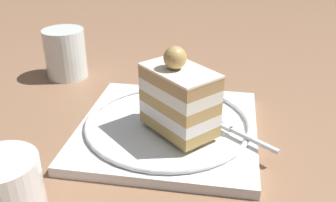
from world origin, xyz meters
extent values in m
plane|color=#90684B|center=(0.00, 0.00, 0.00)|extent=(2.40, 2.40, 0.00)
cube|color=white|center=(0.02, 0.02, 0.01)|extent=(0.27, 0.27, 0.01)
torus|color=white|center=(0.02, 0.02, 0.02)|extent=(0.25, 0.25, 0.01)
cube|color=tan|center=(0.00, 0.01, 0.03)|extent=(0.11, 0.12, 0.02)
cube|color=white|center=(0.00, 0.01, 0.05)|extent=(0.11, 0.12, 0.02)
cube|color=tan|center=(0.00, 0.01, 0.06)|extent=(0.11, 0.12, 0.02)
cube|color=white|center=(0.00, 0.01, 0.08)|extent=(0.11, 0.12, 0.02)
cube|color=tan|center=(0.00, 0.01, 0.10)|extent=(0.11, 0.12, 0.02)
cube|color=white|center=(0.00, 0.01, 0.11)|extent=(0.11, 0.12, 0.00)
sphere|color=tan|center=(0.00, 0.01, 0.12)|extent=(0.03, 0.03, 0.03)
ellipsoid|color=white|center=(0.08, -0.03, 0.04)|extent=(0.03, 0.03, 0.03)
cube|color=silver|center=(-0.01, -0.09, 0.02)|extent=(0.05, 0.07, 0.00)
cube|color=silver|center=(0.01, -0.06, 0.02)|extent=(0.02, 0.02, 0.00)
cube|color=silver|center=(0.03, -0.04, 0.02)|extent=(0.02, 0.02, 0.00)
cube|color=silver|center=(0.03, -0.04, 0.02)|extent=(0.02, 0.02, 0.00)
cube|color=silver|center=(0.02, -0.04, 0.02)|extent=(0.02, 0.02, 0.00)
cube|color=silver|center=(0.02, -0.04, 0.02)|extent=(0.02, 0.02, 0.00)
cylinder|color=white|center=(0.17, 0.26, 0.05)|extent=(0.08, 0.08, 0.09)
cylinder|color=#B7232D|center=(0.17, 0.26, 0.03)|extent=(0.07, 0.07, 0.05)
cylinder|color=white|center=(-0.20, 0.13, 0.04)|extent=(0.07, 0.07, 0.08)
camera|label=1|loc=(-0.44, -0.08, 0.29)|focal=40.94mm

